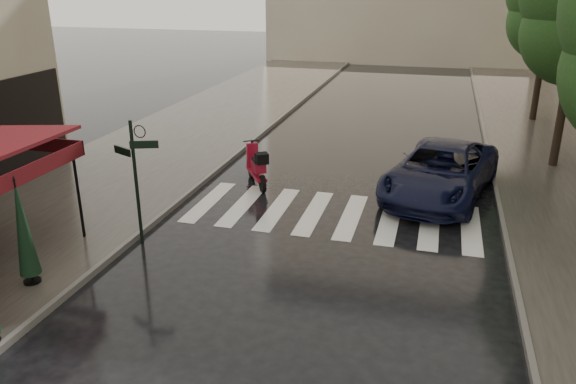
% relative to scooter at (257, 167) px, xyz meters
% --- Properties ---
extents(ground, '(120.00, 120.00, 0.00)m').
position_rel_scooter_xyz_m(ground, '(-0.24, -7.70, -0.60)').
color(ground, black).
rests_on(ground, ground).
extents(sidewalk_near, '(6.00, 60.00, 0.12)m').
position_rel_scooter_xyz_m(sidewalk_near, '(-4.74, 4.30, -0.54)').
color(sidewalk_near, '#38332D').
rests_on(sidewalk_near, ground).
extents(sidewalk_far, '(5.50, 60.00, 0.12)m').
position_rel_scooter_xyz_m(sidewalk_far, '(10.01, 4.30, -0.54)').
color(sidewalk_far, '#38332D').
rests_on(sidewalk_far, ground).
extents(curb_near, '(0.12, 60.00, 0.16)m').
position_rel_scooter_xyz_m(curb_near, '(-1.69, 4.30, -0.52)').
color(curb_near, '#595651').
rests_on(curb_near, ground).
extents(curb_far, '(0.12, 60.00, 0.16)m').
position_rel_scooter_xyz_m(curb_far, '(7.21, 4.30, -0.52)').
color(curb_far, '#595651').
rests_on(curb_far, ground).
extents(crosswalk, '(7.85, 3.20, 0.01)m').
position_rel_scooter_xyz_m(crosswalk, '(2.73, -1.70, -0.59)').
color(crosswalk, silver).
rests_on(crosswalk, ground).
extents(signpost, '(1.17, 0.29, 3.10)m').
position_rel_scooter_xyz_m(signpost, '(-1.43, -4.70, 1.24)').
color(signpost, black).
rests_on(signpost, ground).
extents(scooter, '(1.18, 1.70, 1.28)m').
position_rel_scooter_xyz_m(scooter, '(0.00, 0.00, 0.00)').
color(scooter, black).
rests_on(scooter, ground).
extents(parked_car, '(3.75, 5.99, 1.54)m').
position_rel_scooter_xyz_m(parked_car, '(5.53, 0.59, 0.18)').
color(parked_car, black).
rests_on(parked_car, ground).
extents(parasol_back, '(0.43, 0.43, 2.33)m').
position_rel_scooter_xyz_m(parasol_back, '(-2.62, -7.20, 0.78)').
color(parasol_back, black).
rests_on(parasol_back, sidewalk_near).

